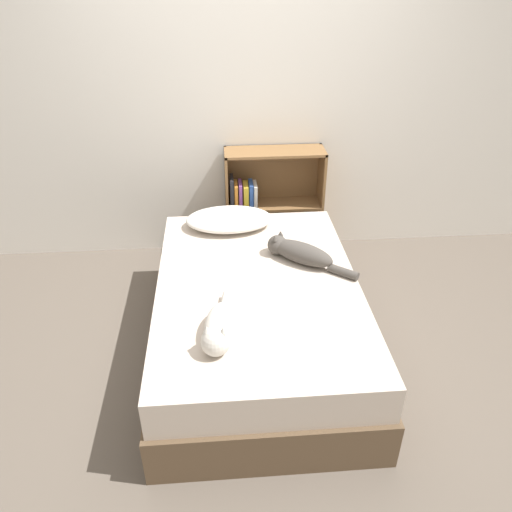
{
  "coord_description": "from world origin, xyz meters",
  "views": [
    {
      "loc": [
        -0.21,
        -2.43,
        2.21
      ],
      "look_at": [
        0.0,
        0.14,
        0.62
      ],
      "focal_mm": 35.0,
      "sensor_mm": 36.0,
      "label": 1
    }
  ],
  "objects_px": {
    "cat_light": "(219,328)",
    "cat_dark": "(299,252)",
    "bed": "(258,317)",
    "pillow": "(229,219)",
    "bookshelf": "(269,200)"
  },
  "relations": [
    {
      "from": "cat_light",
      "to": "bookshelf",
      "type": "distance_m",
      "value": 1.76
    },
    {
      "from": "bed",
      "to": "cat_dark",
      "type": "height_order",
      "value": "cat_dark"
    },
    {
      "from": "bed",
      "to": "cat_dark",
      "type": "bearing_deg",
      "value": 38.85
    },
    {
      "from": "bed",
      "to": "cat_light",
      "type": "distance_m",
      "value": 0.63
    },
    {
      "from": "pillow",
      "to": "cat_light",
      "type": "distance_m",
      "value": 1.19
    },
    {
      "from": "cat_dark",
      "to": "bookshelf",
      "type": "bearing_deg",
      "value": -47.08
    },
    {
      "from": "cat_light",
      "to": "cat_dark",
      "type": "relative_size",
      "value": 1.0
    },
    {
      "from": "cat_light",
      "to": "cat_dark",
      "type": "xyz_separation_m",
      "value": [
        0.51,
        0.7,
        -0.0
      ]
    },
    {
      "from": "cat_dark",
      "to": "pillow",
      "type": "bearing_deg",
      "value": -11.07
    },
    {
      "from": "cat_dark",
      "to": "bookshelf",
      "type": "relative_size",
      "value": 0.59
    },
    {
      "from": "pillow",
      "to": "cat_light",
      "type": "relative_size",
      "value": 1.15
    },
    {
      "from": "cat_dark",
      "to": "cat_light",
      "type": "bearing_deg",
      "value": 91.88
    },
    {
      "from": "pillow",
      "to": "cat_light",
      "type": "xyz_separation_m",
      "value": [
        -0.09,
        -1.19,
        0.0
      ]
    },
    {
      "from": "bed",
      "to": "bookshelf",
      "type": "distance_m",
      "value": 1.26
    },
    {
      "from": "cat_light",
      "to": "bookshelf",
      "type": "bearing_deg",
      "value": 174.88
    }
  ]
}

